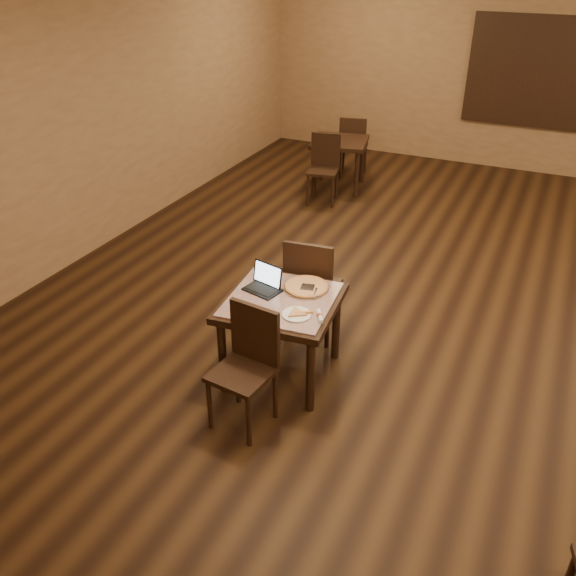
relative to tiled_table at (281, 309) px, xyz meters
The scene contains 17 objects.
ground 1.89m from the tiled_table, 60.93° to the left, with size 10.00×10.00×0.00m, color black.
wall_back 6.65m from the tiled_table, 82.53° to the left, with size 8.00×0.02×3.00m, color #8B6846.
wall_left 3.60m from the tiled_table, 153.83° to the left, with size 0.02×10.00×3.00m, color #8B6846.
mural 6.70m from the tiled_table, 78.21° to the left, with size 2.34×0.05×1.64m.
tiled_table is the anchor object (origin of this frame).
chair_main_near 0.62m from the tiled_table, 89.05° to the right, with size 0.47×0.47×0.99m.
chair_main_far 0.61m from the tiled_table, 89.04° to the left, with size 0.50×0.50×1.04m.
laptop 0.27m from the tiled_table, 154.06° to the left, with size 0.34×0.30×0.20m.
plate 0.30m from the tiled_table, 39.29° to the right, with size 0.23×0.23×0.01m, color white.
pizza_slice 0.31m from the tiled_table, 39.29° to the right, with size 0.18×0.18×0.02m, color beige, non-canonical shape.
pizza_pan 0.29m from the tiled_table, 63.43° to the left, with size 0.39×0.39×0.01m, color silver.
pizza_whole 0.29m from the tiled_table, 63.43° to the left, with size 0.37×0.37×0.03m.
spatula 0.29m from the tiled_table, 57.53° to the left, with size 0.11×0.27×0.01m, color silver.
napkin_roll 0.44m from the tiled_table, 19.29° to the right, with size 0.11×0.16×0.04m.
other_table_b 4.66m from the tiled_table, 104.85° to the left, with size 0.93×0.93×0.74m.
other_table_b_chair_near 4.12m from the tiled_table, 107.07° to the left, with size 0.49×0.49×0.96m.
other_table_b_chair_far 5.20m from the tiled_table, 103.09° to the left, with size 0.49×0.49×0.96m.
Camera 1 is at (1.01, -5.41, 3.35)m, focal length 38.00 mm.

